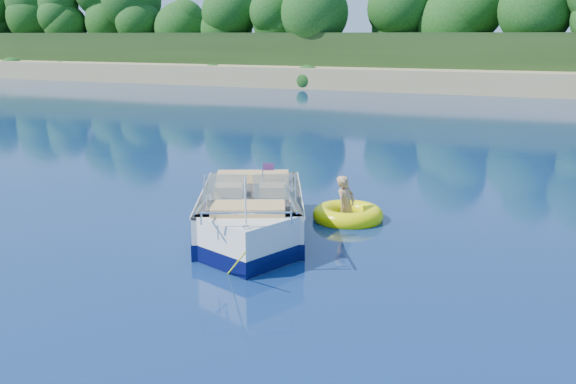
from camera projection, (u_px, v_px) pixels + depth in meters
name	position (u px, v px, depth m)	size (l,w,h in m)	color
ground	(232.00, 265.00, 11.06)	(160.00, 160.00, 0.00)	#0B1D4E
shoreline	(522.00, 63.00, 67.53)	(170.00, 59.00, 6.00)	#9B865A
treeline	(504.00, 10.00, 46.18)	(150.00, 7.12, 8.19)	black
motorboat	(251.00, 218.00, 12.56)	(3.44, 5.17, 1.86)	white
tow_tube	(348.00, 215.00, 13.72)	(1.91, 1.91, 0.40)	#FFFC04
boy	(346.00, 220.00, 13.73)	(0.52, 0.34, 1.41)	tan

